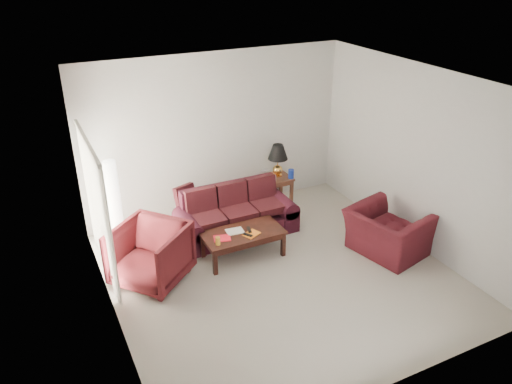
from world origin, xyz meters
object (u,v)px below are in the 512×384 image
(armchair_left, at_px, (150,255))
(coffee_table, at_px, (243,244))
(end_table, at_px, (277,190))
(floor_lamp, at_px, (114,203))
(armchair_right, at_px, (387,232))
(sofa, at_px, (237,213))

(armchair_left, xyz_separation_m, coffee_table, (1.52, -0.00, -0.23))
(end_table, xyz_separation_m, floor_lamp, (-3.13, -0.10, 0.48))
(armchair_left, distance_m, armchair_right, 3.81)
(end_table, bearing_deg, armchair_left, -153.83)
(floor_lamp, bearing_deg, coffee_table, -37.79)
(armchair_left, distance_m, coffee_table, 1.54)
(end_table, relative_size, armchair_right, 0.49)
(armchair_left, xyz_separation_m, armchair_right, (3.69, -0.94, -0.08))
(sofa, height_order, floor_lamp, floor_lamp)
(floor_lamp, xyz_separation_m, armchair_left, (0.21, -1.34, -0.30))
(armchair_left, bearing_deg, sofa, 71.28)
(floor_lamp, bearing_deg, armchair_left, -81.06)
(armchair_right, height_order, coffee_table, armchair_right)
(end_table, distance_m, coffee_table, 2.01)
(sofa, relative_size, floor_lamp, 1.36)
(armchair_left, bearing_deg, coffee_table, 49.26)
(armchair_left, bearing_deg, floor_lamp, 148.34)
(end_table, distance_m, floor_lamp, 3.17)
(armchair_right, bearing_deg, armchair_left, 62.28)
(end_table, height_order, coffee_table, end_table)
(floor_lamp, height_order, armchair_left, floor_lamp)
(end_table, bearing_deg, sofa, -148.20)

